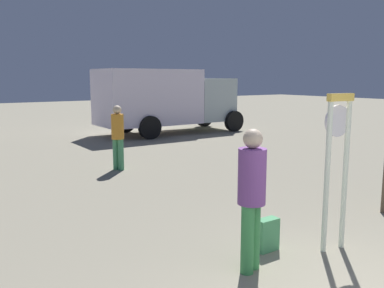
{
  "coord_description": "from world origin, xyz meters",
  "views": [
    {
      "loc": [
        -3.56,
        -1.69,
        2.34
      ],
      "look_at": [
        0.43,
        4.19,
        1.2
      ],
      "focal_mm": 38.67,
      "sensor_mm": 36.0,
      "label": 1
    }
  ],
  "objects_px": {
    "person_near_clock": "(252,193)",
    "box_truck_near": "(165,98)",
    "standing_clock": "(337,156)",
    "backpack": "(267,235)",
    "person_distant": "(118,134)"
  },
  "relations": [
    {
      "from": "standing_clock",
      "to": "person_distant",
      "type": "xyz_separation_m",
      "value": [
        -0.37,
        6.27,
        -0.39
      ]
    },
    {
      "from": "person_distant",
      "to": "box_truck_near",
      "type": "bearing_deg",
      "value": 49.85
    },
    {
      "from": "standing_clock",
      "to": "person_near_clock",
      "type": "distance_m",
      "value": 1.42
    },
    {
      "from": "backpack",
      "to": "box_truck_near",
      "type": "xyz_separation_m",
      "value": [
        5.01,
        11.25,
        1.27
      ]
    },
    {
      "from": "backpack",
      "to": "box_truck_near",
      "type": "distance_m",
      "value": 12.38
    },
    {
      "from": "person_distant",
      "to": "standing_clock",
      "type": "bearing_deg",
      "value": -86.63
    },
    {
      "from": "person_distant",
      "to": "box_truck_near",
      "type": "xyz_separation_m",
      "value": [
        4.6,
        5.45,
        0.56
      ]
    },
    {
      "from": "person_near_clock",
      "to": "box_truck_near",
      "type": "distance_m",
      "value": 12.87
    },
    {
      "from": "backpack",
      "to": "person_distant",
      "type": "xyz_separation_m",
      "value": [
        0.41,
        5.8,
        0.7
      ]
    },
    {
      "from": "person_near_clock",
      "to": "backpack",
      "type": "height_order",
      "value": "person_near_clock"
    },
    {
      "from": "backpack",
      "to": "box_truck_near",
      "type": "height_order",
      "value": "box_truck_near"
    },
    {
      "from": "standing_clock",
      "to": "box_truck_near",
      "type": "height_order",
      "value": "box_truck_near"
    },
    {
      "from": "person_near_clock",
      "to": "box_truck_near",
      "type": "bearing_deg",
      "value": 64.15
    },
    {
      "from": "person_near_clock",
      "to": "person_distant",
      "type": "distance_m",
      "value": 6.2
    },
    {
      "from": "box_truck_near",
      "to": "person_near_clock",
      "type": "bearing_deg",
      "value": -115.85
    }
  ]
}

